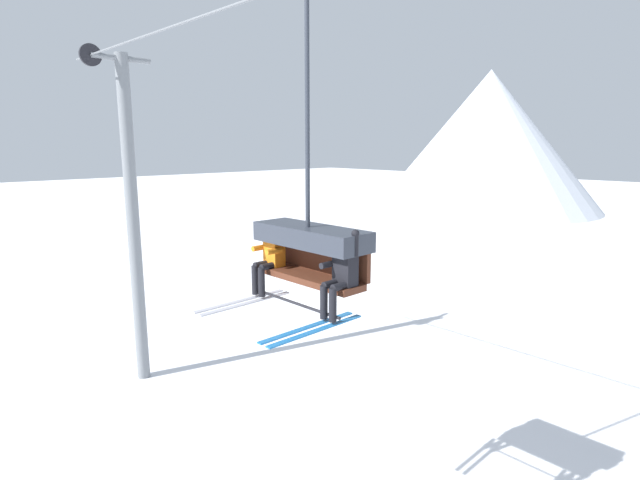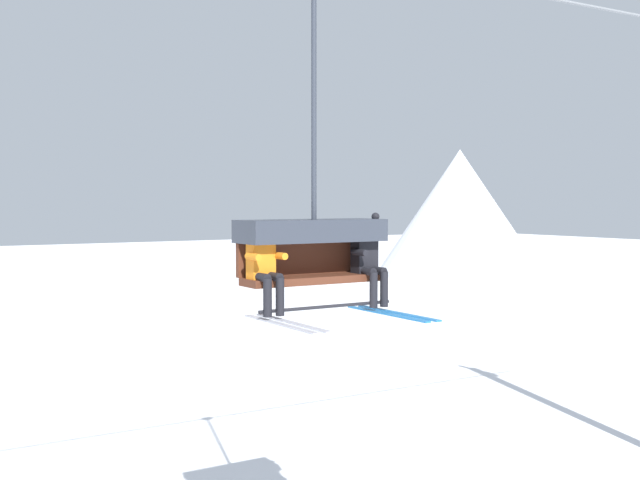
# 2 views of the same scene
# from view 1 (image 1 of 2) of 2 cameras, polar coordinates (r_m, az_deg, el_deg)

# --- Properties ---
(mountain_peak_west) EXTENTS (23.37, 23.37, 14.54)m
(mountain_peak_west) POSITION_cam_1_polar(r_m,az_deg,el_deg) (57.02, 18.58, 10.72)
(mountain_peak_west) COLOR silver
(mountain_peak_west) RESTS_ON ground_plane
(lift_tower_near) EXTENTS (0.36, 1.88, 9.45)m
(lift_tower_near) POSITION_cam_1_polar(r_m,az_deg,el_deg) (15.14, -20.68, 2.53)
(lift_tower_near) COLOR slate
(lift_tower_near) RESTS_ON ground_plane
(chairlift_chair) EXTENTS (2.04, 0.74, 4.71)m
(chairlift_chair) POSITION_cam_1_polar(r_m,az_deg,el_deg) (7.71, -0.99, -0.10)
(chairlift_chair) COLOR #512819
(skier_orange) EXTENTS (0.46, 1.70, 1.23)m
(skier_orange) POSITION_cam_1_polar(r_m,az_deg,el_deg) (8.25, -5.94, -1.98)
(skier_orange) COLOR orange
(skier_black) EXTENTS (0.48, 1.70, 1.34)m
(skier_black) POSITION_cam_1_polar(r_m,az_deg,el_deg) (7.07, 2.24, -3.94)
(skier_black) COLOR black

